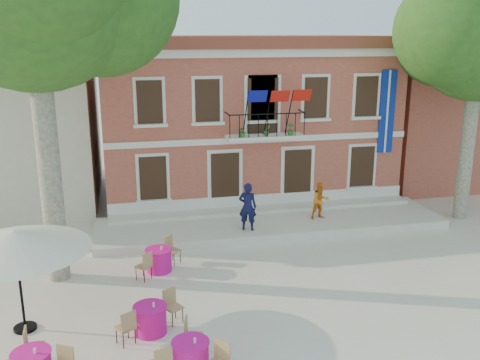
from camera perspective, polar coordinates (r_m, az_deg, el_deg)
name	(u,v)px	position (r m, az deg, el deg)	size (l,w,h in m)	color
ground	(248,278)	(17.54, 0.86, -10.36)	(90.00, 90.00, 0.00)	beige
main_building	(242,114)	(26.26, 0.17, 7.01)	(13.50, 9.59, 7.50)	#B76242
neighbor_east	(448,115)	(32.03, 21.34, 6.47)	(9.40, 9.40, 6.40)	#B76242
terrace	(271,223)	(21.88, 3.34, -4.59)	(14.00, 3.40, 0.30)	silver
plane_tree_east	(480,37)	(23.59, 24.22, 13.73)	(5.14, 5.14, 10.10)	#A59E84
patio_umbrella	(15,241)	(14.82, -22.89, -5.99)	(3.78, 3.78, 2.81)	black
pedestrian_navy	(248,207)	(20.38, 0.82, -2.86)	(0.68, 0.45, 1.87)	#101137
pedestrian_orange	(320,201)	(21.92, 8.57, -2.18)	(0.74, 0.58, 1.53)	orange
cafe_table_0	(150,318)	(14.63, -9.54, -14.33)	(1.87, 1.33, 0.95)	#D41390
cafe_table_1	(191,355)	(13.07, -5.29, -18.09)	(1.82, 1.79, 0.95)	#D41390
cafe_table_3	(159,259)	(18.02, -8.65, -8.34)	(1.64, 1.67, 0.95)	#D41390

